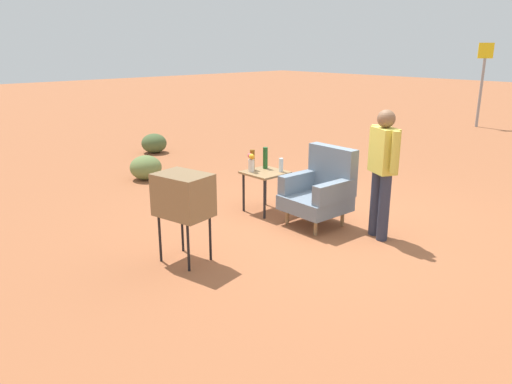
{
  "coord_description": "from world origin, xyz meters",
  "views": [
    {
      "loc": [
        3.98,
        -4.99,
        2.39
      ],
      "look_at": [
        -0.25,
        -1.07,
        0.65
      ],
      "focal_mm": 34.43,
      "sensor_mm": 36.0,
      "label": 1
    }
  ],
  "objects_px": {
    "bottle_wine_green": "(265,158)",
    "person_standing": "(383,166)",
    "armchair": "(321,189)",
    "bottle_short_clear": "(281,165)",
    "side_table": "(265,177)",
    "road_sign": "(482,80)",
    "flower_vase": "(251,162)",
    "bottle_tall_amber": "(252,160)",
    "tv_on_stand": "(183,196)"
  },
  "relations": [
    {
      "from": "bottle_wine_green",
      "to": "person_standing",
      "type": "bearing_deg",
      "value": 6.83
    },
    {
      "from": "armchair",
      "to": "tv_on_stand",
      "type": "distance_m",
      "value": 2.1
    },
    {
      "from": "bottle_tall_amber",
      "to": "bottle_wine_green",
      "type": "relative_size",
      "value": 0.94
    },
    {
      "from": "armchair",
      "to": "road_sign",
      "type": "bearing_deg",
      "value": 102.56
    },
    {
      "from": "person_standing",
      "to": "flower_vase",
      "type": "height_order",
      "value": "person_standing"
    },
    {
      "from": "road_sign",
      "to": "armchair",
      "type": "bearing_deg",
      "value": -77.44
    },
    {
      "from": "bottle_tall_amber",
      "to": "bottle_wine_green",
      "type": "bearing_deg",
      "value": 69.08
    },
    {
      "from": "bottle_tall_amber",
      "to": "armchair",
      "type": "bearing_deg",
      "value": 12.89
    },
    {
      "from": "flower_vase",
      "to": "side_table",
      "type": "bearing_deg",
      "value": 46.5
    },
    {
      "from": "armchair",
      "to": "person_standing",
      "type": "height_order",
      "value": "person_standing"
    },
    {
      "from": "bottle_tall_amber",
      "to": "road_sign",
      "type": "bearing_deg",
      "value": 96.21
    },
    {
      "from": "tv_on_stand",
      "to": "bottle_tall_amber",
      "type": "relative_size",
      "value": 3.43
    },
    {
      "from": "side_table",
      "to": "person_standing",
      "type": "bearing_deg",
      "value": 11.83
    },
    {
      "from": "person_standing",
      "to": "flower_vase",
      "type": "distance_m",
      "value": 1.94
    },
    {
      "from": "side_table",
      "to": "flower_vase",
      "type": "bearing_deg",
      "value": -133.5
    },
    {
      "from": "side_table",
      "to": "bottle_wine_green",
      "type": "relative_size",
      "value": 1.91
    },
    {
      "from": "bottle_tall_amber",
      "to": "bottle_short_clear",
      "type": "bearing_deg",
      "value": 31.33
    },
    {
      "from": "tv_on_stand",
      "to": "bottle_short_clear",
      "type": "xyz_separation_m",
      "value": [
        -0.48,
        2.04,
        -0.07
      ]
    },
    {
      "from": "person_standing",
      "to": "flower_vase",
      "type": "xyz_separation_m",
      "value": [
        -1.87,
        -0.51,
        -0.18
      ]
    },
    {
      "from": "tv_on_stand",
      "to": "person_standing",
      "type": "relative_size",
      "value": 0.63
    },
    {
      "from": "person_standing",
      "to": "road_sign",
      "type": "xyz_separation_m",
      "value": [
        -3.05,
        9.79,
        0.44
      ]
    },
    {
      "from": "side_table",
      "to": "bottle_tall_amber",
      "type": "height_order",
      "value": "bottle_tall_amber"
    },
    {
      "from": "road_sign",
      "to": "flower_vase",
      "type": "bearing_deg",
      "value": -83.43
    },
    {
      "from": "road_sign",
      "to": "bottle_short_clear",
      "type": "bearing_deg",
      "value": -81.56
    },
    {
      "from": "bottle_short_clear",
      "to": "bottle_wine_green",
      "type": "distance_m",
      "value": 0.3
    },
    {
      "from": "tv_on_stand",
      "to": "flower_vase",
      "type": "bearing_deg",
      "value": 114.3
    },
    {
      "from": "person_standing",
      "to": "road_sign",
      "type": "distance_m",
      "value": 10.26
    },
    {
      "from": "road_sign",
      "to": "bottle_wine_green",
      "type": "relative_size",
      "value": 7.63
    },
    {
      "from": "person_standing",
      "to": "bottle_short_clear",
      "type": "bearing_deg",
      "value": -173.04
    },
    {
      "from": "tv_on_stand",
      "to": "bottle_short_clear",
      "type": "height_order",
      "value": "tv_on_stand"
    },
    {
      "from": "person_standing",
      "to": "road_sign",
      "type": "bearing_deg",
      "value": 107.32
    },
    {
      "from": "person_standing",
      "to": "side_table",
      "type": "bearing_deg",
      "value": -168.17
    },
    {
      "from": "tv_on_stand",
      "to": "bottle_tall_amber",
      "type": "xyz_separation_m",
      "value": [
        -0.85,
        1.82,
        -0.02
      ]
    },
    {
      "from": "armchair",
      "to": "bottle_short_clear",
      "type": "height_order",
      "value": "armchair"
    },
    {
      "from": "bottle_wine_green",
      "to": "road_sign",
      "type": "bearing_deg",
      "value": 96.74
    },
    {
      "from": "side_table",
      "to": "person_standing",
      "type": "height_order",
      "value": "person_standing"
    },
    {
      "from": "bottle_wine_green",
      "to": "bottle_short_clear",
      "type": "bearing_deg",
      "value": 6.16
    },
    {
      "from": "tv_on_stand",
      "to": "bottle_wine_green",
      "type": "distance_m",
      "value": 2.16
    },
    {
      "from": "person_standing",
      "to": "flower_vase",
      "type": "bearing_deg",
      "value": -164.78
    },
    {
      "from": "side_table",
      "to": "bottle_short_clear",
      "type": "height_order",
      "value": "bottle_short_clear"
    },
    {
      "from": "side_table",
      "to": "bottle_short_clear",
      "type": "relative_size",
      "value": 3.05
    },
    {
      "from": "person_standing",
      "to": "bottle_wine_green",
      "type": "bearing_deg",
      "value": -173.17
    },
    {
      "from": "armchair",
      "to": "flower_vase",
      "type": "relative_size",
      "value": 4.0
    },
    {
      "from": "side_table",
      "to": "road_sign",
      "type": "bearing_deg",
      "value": 97.43
    },
    {
      "from": "armchair",
      "to": "bottle_tall_amber",
      "type": "bearing_deg",
      "value": -167.11
    },
    {
      "from": "armchair",
      "to": "road_sign",
      "type": "xyz_separation_m",
      "value": [
        -2.22,
        9.95,
        0.88
      ]
    },
    {
      "from": "tv_on_stand",
      "to": "bottle_tall_amber",
      "type": "distance_m",
      "value": 2.01
    },
    {
      "from": "person_standing",
      "to": "bottle_short_clear",
      "type": "height_order",
      "value": "person_standing"
    },
    {
      "from": "armchair",
      "to": "person_standing",
      "type": "relative_size",
      "value": 0.65
    },
    {
      "from": "side_table",
      "to": "bottle_wine_green",
      "type": "bearing_deg",
      "value": 135.35
    }
  ]
}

